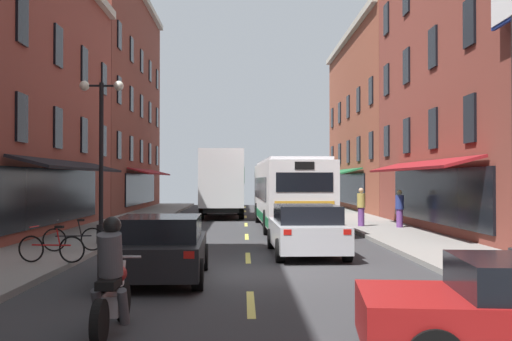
# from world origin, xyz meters

# --- Properties ---
(ground_plane) EXTENTS (34.80, 80.00, 0.10)m
(ground_plane) POSITION_xyz_m (0.00, 0.00, -0.05)
(ground_plane) COLOR #333335
(lane_centre_dashes) EXTENTS (0.14, 73.90, 0.01)m
(lane_centre_dashes) POSITION_xyz_m (0.00, -0.25, 0.00)
(lane_centre_dashes) COLOR #DBCC4C
(lane_centre_dashes) RESTS_ON ground
(sidewalk_right) EXTENTS (3.00, 80.00, 0.14)m
(sidewalk_right) POSITION_xyz_m (5.90, 0.00, 0.07)
(sidewalk_right) COLOR gray
(sidewalk_right) RESTS_ON ground
(transit_bus) EXTENTS (2.87, 11.71, 3.05)m
(transit_bus) POSITION_xyz_m (1.91, 13.66, 1.60)
(transit_bus) COLOR silver
(transit_bus) RESTS_ON ground
(box_truck) EXTENTS (2.64, 8.09, 3.84)m
(box_truck) POSITION_xyz_m (-1.38, 21.92, 1.99)
(box_truck) COLOR white
(box_truck) RESTS_ON ground
(sedan_near) EXTENTS (2.10, 4.40, 1.42)m
(sedan_near) POSITION_xyz_m (-1.20, 31.34, 0.73)
(sedan_near) COLOR black
(sedan_near) RESTS_ON ground
(sedan_mid) EXTENTS (2.10, 4.71, 1.45)m
(sedan_mid) POSITION_xyz_m (1.69, 3.58, 0.74)
(sedan_mid) COLOR silver
(sedan_mid) RESTS_ON ground
(sedan_far) EXTENTS (2.06, 4.27, 1.39)m
(sedan_far) POSITION_xyz_m (-1.94, -0.86, 0.71)
(sedan_far) COLOR black
(sedan_far) RESTS_ON ground
(motorcycle_rider) EXTENTS (0.62, 2.07, 1.66)m
(motorcycle_rider) POSITION_xyz_m (-1.99, -5.60, 0.71)
(motorcycle_rider) COLOR black
(motorcycle_rider) RESTS_ON ground
(bicycle_near) EXTENTS (1.70, 0.48, 0.91)m
(bicycle_near) POSITION_xyz_m (-4.85, 1.02, 0.50)
(bicycle_near) COLOR black
(bicycle_near) RESTS_ON sidewalk_left
(bicycle_mid) EXTENTS (1.70, 0.49, 0.91)m
(bicycle_mid) POSITION_xyz_m (-4.99, 3.54, 0.50)
(bicycle_mid) COLOR black
(bicycle_mid) RESTS_ON sidewalk_left
(pedestrian_near) EXTENTS (0.36, 0.51, 1.61)m
(pedestrian_near) POSITION_xyz_m (6.59, 12.31, 0.99)
(pedestrian_near) COLOR #66387F
(pedestrian_near) RESTS_ON sidewalk_right
(pedestrian_mid) EXTENTS (0.36, 0.36, 1.68)m
(pedestrian_mid) POSITION_xyz_m (5.08, 13.06, 1.00)
(pedestrian_mid) COLOR #66387F
(pedestrian_mid) RESTS_ON sidewalk_right
(street_lamp_twin) EXTENTS (1.42, 0.32, 5.23)m
(street_lamp_twin) POSITION_xyz_m (-4.70, 5.68, 3.04)
(street_lamp_twin) COLOR black
(street_lamp_twin) RESTS_ON sidewalk_left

